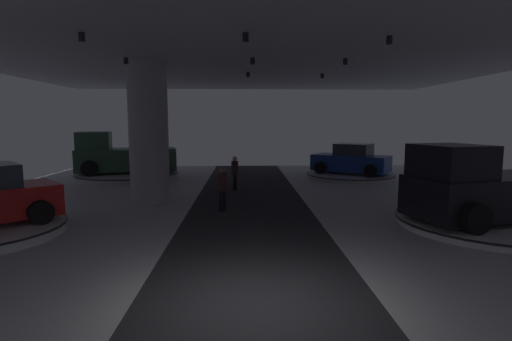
# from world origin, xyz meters

# --- Properties ---
(ground) EXTENTS (24.00, 44.00, 0.06)m
(ground) POSITION_xyz_m (0.00, 0.00, -0.02)
(ground) COLOR silver
(column_left) EXTENTS (1.53, 1.53, 5.50)m
(column_left) POSITION_xyz_m (-3.97, 9.17, 2.75)
(column_left) COLOR #ADADB2
(column_left) RESTS_ON ground
(display_platform_mid_right) EXTENTS (5.68, 5.68, 0.23)m
(display_platform_mid_right) POSITION_xyz_m (7.40, 5.04, 0.13)
(display_platform_mid_right) COLOR silver
(display_platform_mid_right) RESTS_ON ground
(pickup_truck_mid_right) EXTENTS (5.66, 3.68, 2.30)m
(pickup_truck_mid_right) POSITION_xyz_m (7.08, 4.96, 1.16)
(pickup_truck_mid_right) COLOR black
(pickup_truck_mid_right) RESTS_ON display_platform_mid_right
(display_platform_deep_right) EXTENTS (4.94, 4.94, 0.25)m
(display_platform_deep_right) POSITION_xyz_m (5.86, 15.56, 0.14)
(display_platform_deep_right) COLOR #B7B7BC
(display_platform_deep_right) RESTS_ON ground
(display_car_deep_right) EXTENTS (4.48, 3.86, 1.71)m
(display_car_deep_right) POSITION_xyz_m (5.89, 15.54, 1.02)
(display_car_deep_right) COLOR navy
(display_car_deep_right) RESTS_ON display_platform_deep_right
(display_platform_deep_left) EXTENTS (5.68, 5.68, 0.34)m
(display_platform_deep_left) POSITION_xyz_m (-6.77, 15.71, 0.19)
(display_platform_deep_left) COLOR #B7B7BC
(display_platform_deep_left) RESTS_ON ground
(pickup_truck_deep_left) EXTENTS (5.64, 3.60, 2.30)m
(pickup_truck_deep_left) POSITION_xyz_m (-7.08, 15.63, 1.28)
(pickup_truck_deep_left) COLOR #2D5638
(pickup_truck_deep_left) RESTS_ON display_platform_deep_left
(visitor_walking_near) EXTENTS (0.32, 0.32, 1.59)m
(visitor_walking_near) POSITION_xyz_m (-0.99, 7.36, 0.91)
(visitor_walking_near) COLOR black
(visitor_walking_near) RESTS_ON ground
(visitor_walking_far) EXTENTS (0.32, 0.32, 1.59)m
(visitor_walking_far) POSITION_xyz_m (-0.64, 11.72, 0.91)
(visitor_walking_far) COLOR black
(visitor_walking_far) RESTS_ON ground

